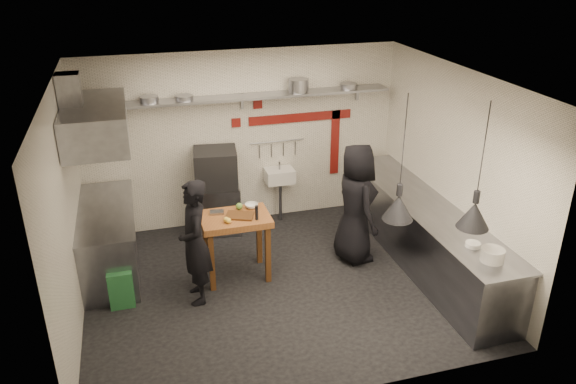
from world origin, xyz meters
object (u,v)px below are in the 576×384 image
object	(u,v)px
green_bin	(121,286)
prep_table	(236,246)
chef_left	(195,243)
chef_right	(356,204)
combi_oven	(216,168)
oven_stand	(219,207)

from	to	relation	value
green_bin	prep_table	distance (m)	1.58
chef_left	chef_right	size ratio (longest dim) A/B	0.94
green_bin	combi_oven	bearing A→B (deg)	46.59
oven_stand	green_bin	xyz separation A→B (m)	(-1.54, -1.66, -0.15)
combi_oven	green_bin	bearing A→B (deg)	-126.01
combi_oven	chef_right	size ratio (longest dim) A/B	0.37
oven_stand	chef_right	xyz separation A→B (m)	(1.74, -1.42, 0.48)
green_bin	prep_table	xyz separation A→B (m)	(1.55, 0.25, 0.21)
oven_stand	chef_left	xyz separation A→B (m)	(-0.58, -1.82, 0.43)
chef_left	combi_oven	bearing A→B (deg)	161.49
combi_oven	prep_table	bearing A→B (deg)	-81.39
green_bin	chef_right	xyz separation A→B (m)	(3.28, 0.25, 0.63)
oven_stand	chef_right	bearing A→B (deg)	-31.74
oven_stand	green_bin	size ratio (longest dim) A/B	1.60
combi_oven	prep_table	world-z (taller)	combi_oven
oven_stand	prep_table	xyz separation A→B (m)	(0.01, -1.42, 0.06)
chef_left	chef_right	distance (m)	2.36
oven_stand	chef_right	world-z (taller)	chef_right
oven_stand	chef_left	world-z (taller)	chef_left
prep_table	chef_right	distance (m)	1.78
combi_oven	prep_table	xyz separation A→B (m)	(0.03, -1.36, -0.63)
chef_left	green_bin	bearing A→B (deg)	-100.22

